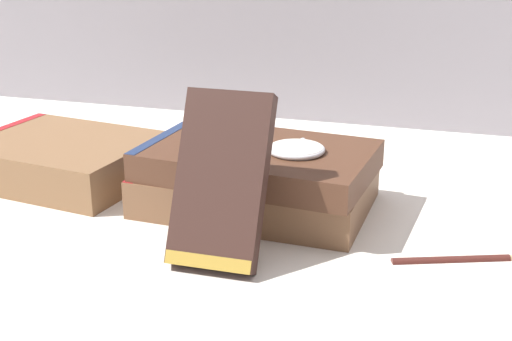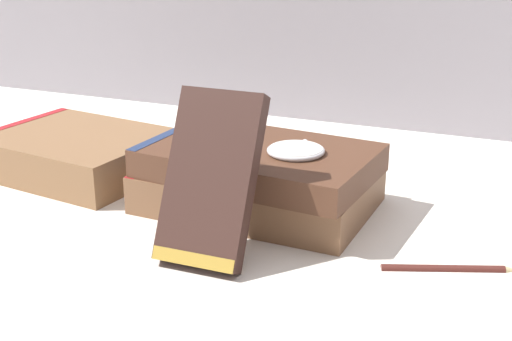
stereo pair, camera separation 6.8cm
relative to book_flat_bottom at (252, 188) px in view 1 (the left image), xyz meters
name	(u,v)px [view 1 (the left image)]	position (x,y,z in m)	size (l,w,h in m)	color
ground_plane	(263,219)	(0.02, -0.03, -0.02)	(3.00, 3.00, 0.00)	silver
book_flat_bottom	(252,188)	(0.00, 0.00, 0.00)	(0.24, 0.17, 0.04)	brown
book_flat_top	(253,160)	(0.00, -0.01, 0.03)	(0.25, 0.17, 0.03)	#4C2D1E
book_side_left	(59,158)	(-0.24, 0.02, 0.00)	(0.23, 0.19, 0.05)	brown
book_leaning_front	(221,185)	(0.01, -0.12, 0.05)	(0.08, 0.09, 0.15)	#331E19
pocket_watch	(296,149)	(0.05, -0.01, 0.05)	(0.06, 0.06, 0.01)	silver
reading_glasses	(225,163)	(-0.07, 0.12, -0.02)	(0.09, 0.04, 0.00)	#4C3828
fountain_pen	(458,256)	(0.22, -0.07, -0.02)	(0.12, 0.05, 0.01)	#471E19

